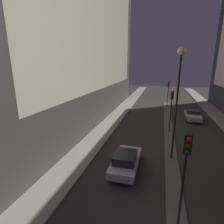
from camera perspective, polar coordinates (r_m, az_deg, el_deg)
name	(u,v)px	position (r m, az deg, el deg)	size (l,w,h in m)	color
building_left	(83,16)	(26.78, -9.36, 28.45)	(6.01, 37.71, 28.21)	#4C4742
median_strip	(168,128)	(23.62, 17.93, -4.86)	(1.05, 32.82, 0.14)	#56544F
traffic_light_near	(185,162)	(8.54, 22.86, -14.94)	(0.32, 0.42, 4.86)	black
traffic_light_mid	(172,103)	(20.94, 18.86, 2.88)	(0.32, 0.42, 4.86)	black
traffic_light_far	(168,89)	(33.28, 17.91, 7.18)	(0.32, 0.42, 4.86)	black
street_lamp	(179,82)	(14.36, 20.95, 9.27)	(0.60, 0.60, 8.95)	black
car_left_lane	(126,161)	(13.86, 4.50, -15.59)	(1.87, 4.39, 1.48)	#B2B2B7
car_right_lane	(193,115)	(28.15, 24.83, -0.91)	(1.86, 4.27, 1.48)	#B2B2B7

